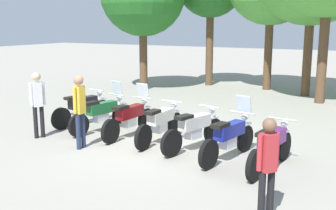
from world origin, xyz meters
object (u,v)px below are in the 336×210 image
object	(u,v)px
motorcycle_2	(130,117)
motorcycle_1	(102,113)
motorcycle_4	(194,129)
motorcycle_6	(271,146)
motorcycle_3	(161,123)
person_1	(38,100)
motorcycle_0	(83,108)
person_2	(80,106)
person_0	(268,161)
motorcycle_5	(229,137)

from	to	relation	value
motorcycle_2	motorcycle_1	bearing A→B (deg)	89.10
motorcycle_4	motorcycle_6	distance (m)	2.05
motorcycle_3	person_1	xyz separation A→B (m)	(-3.03, -1.18, 0.53)
motorcycle_0	motorcycle_4	xyz separation A→B (m)	(3.99, -0.65, 0.00)
motorcycle_3	person_2	xyz separation A→B (m)	(-1.43, -1.38, 0.56)
motorcycle_2	person_0	world-z (taller)	person_0
motorcycle_2	motorcycle_3	bearing A→B (deg)	-92.10
motorcycle_6	motorcycle_5	bearing A→B (deg)	85.36
motorcycle_3	motorcycle_5	distance (m)	2.04
person_2	person_1	bearing A→B (deg)	174.31
motorcycle_0	person_2	bearing A→B (deg)	-131.91
motorcycle_6	person_1	size ratio (longest dim) A/B	1.25
motorcycle_5	motorcycle_6	xyz separation A→B (m)	(0.99, -0.21, -0.01)
motorcycle_0	person_0	distance (m)	7.30
motorcycle_1	motorcycle_5	size ratio (longest dim) A/B	1.00
motorcycle_6	person_2	xyz separation A→B (m)	(-4.42, -0.75, 0.56)
motorcycle_1	motorcycle_2	world-z (taller)	same
person_0	motorcycle_4	bearing A→B (deg)	168.85
motorcycle_2	person_0	bearing A→B (deg)	-120.06
motorcycle_3	motorcycle_4	size ratio (longest dim) A/B	1.02
person_2	motorcycle_0	bearing A→B (deg)	130.70
motorcycle_3	motorcycle_6	world-z (taller)	same
motorcycle_0	person_2	size ratio (longest dim) A/B	1.22
motorcycle_0	person_0	xyz separation A→B (m)	(6.48, -3.35, 0.43)
motorcycle_2	person_0	distance (m)	5.37
motorcycle_0	motorcycle_4	distance (m)	4.04
person_0	person_2	size ratio (longest dim) A/B	0.90
motorcycle_4	person_1	xyz separation A→B (m)	(-4.03, -1.05, 0.53)
motorcycle_3	person_2	distance (m)	2.07
motorcycle_4	motorcycle_1	bearing A→B (deg)	99.06
motorcycle_0	motorcycle_3	xyz separation A→B (m)	(2.98, -0.52, 0.00)
motorcycle_5	motorcycle_1	bearing A→B (deg)	92.13
motorcycle_5	person_0	size ratio (longest dim) A/B	1.35
motorcycle_1	motorcycle_4	xyz separation A→B (m)	(2.99, -0.29, -0.01)
person_0	motorcycle_6	bearing A→B (deg)	139.04
motorcycle_4	motorcycle_5	size ratio (longest dim) A/B	0.99
motorcycle_2	person_2	bearing A→B (deg)	166.44
person_0	person_1	bearing A→B (deg)	-158.02
motorcycle_4	motorcycle_6	world-z (taller)	same
motorcycle_1	motorcycle_4	world-z (taller)	motorcycle_1
motorcycle_3	motorcycle_5	bearing A→B (deg)	-100.91
motorcycle_3	person_1	distance (m)	3.29
motorcycle_1	motorcycle_6	distance (m)	5.04
motorcycle_3	person_0	size ratio (longest dim) A/B	1.36
person_1	motorcycle_2	bearing A→B (deg)	-117.53
motorcycle_2	motorcycle_5	bearing A→B (deg)	-96.81
motorcycle_0	person_1	bearing A→B (deg)	-172.57
person_1	person_2	size ratio (longest dim) A/B	0.98
motorcycle_5	person_0	xyz separation A→B (m)	(1.49, -2.40, 0.42)
person_0	motorcycle_3	bearing A→B (deg)	177.14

